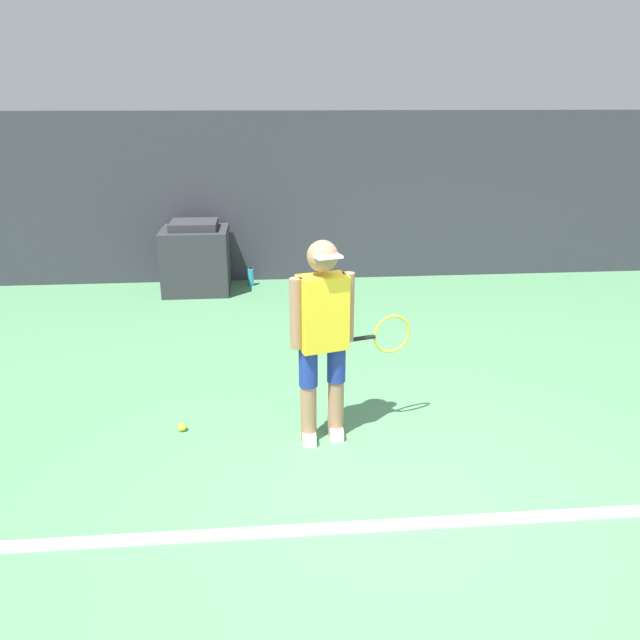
{
  "coord_description": "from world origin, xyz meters",
  "views": [
    {
      "loc": [
        -0.79,
        -3.33,
        2.45
      ],
      "look_at": [
        -0.41,
        1.03,
        0.88
      ],
      "focal_mm": 35.0,
      "sensor_mm": 36.0,
      "label": 1
    }
  ],
  "objects_px": {
    "tennis_ball": "(182,427)",
    "covered_chair": "(196,258)",
    "tennis_player": "(324,334)",
    "water_bottle": "(251,277)"
  },
  "relations": [
    {
      "from": "covered_chair",
      "to": "tennis_ball",
      "type": "bearing_deg",
      "value": -86.39
    },
    {
      "from": "tennis_ball",
      "to": "covered_chair",
      "type": "distance_m",
      "value": 3.8
    },
    {
      "from": "tennis_player",
      "to": "tennis_ball",
      "type": "xyz_separation_m",
      "value": [
        -1.09,
        0.18,
        -0.81
      ]
    },
    {
      "from": "tennis_player",
      "to": "water_bottle",
      "type": "height_order",
      "value": "tennis_player"
    },
    {
      "from": "covered_chair",
      "to": "water_bottle",
      "type": "height_order",
      "value": "covered_chair"
    },
    {
      "from": "tennis_ball",
      "to": "water_bottle",
      "type": "distance_m",
      "value": 3.96
    },
    {
      "from": "tennis_player",
      "to": "covered_chair",
      "type": "height_order",
      "value": "tennis_player"
    },
    {
      "from": "tennis_ball",
      "to": "covered_chair",
      "type": "xyz_separation_m",
      "value": [
        -0.24,
        3.77,
        0.41
      ]
    },
    {
      "from": "tennis_ball",
      "to": "covered_chair",
      "type": "bearing_deg",
      "value": 93.61
    },
    {
      "from": "tennis_player",
      "to": "water_bottle",
      "type": "relative_size",
      "value": 5.85
    }
  ]
}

